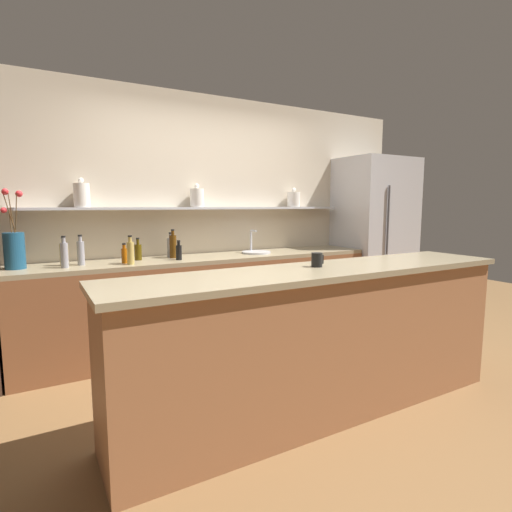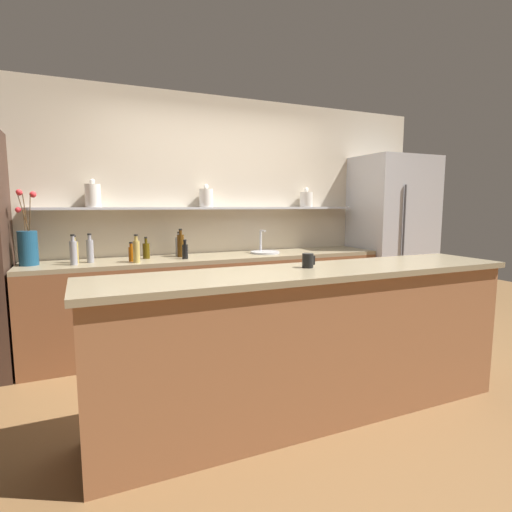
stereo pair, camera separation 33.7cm
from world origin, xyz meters
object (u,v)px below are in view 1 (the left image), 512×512
object	(u,v)px
bottle_spirit_1	(81,252)
bottle_spirit_8	(171,247)
bottle_sauce_3	(179,252)
bottle_sauce_6	(124,255)
bottle_spirit_7	(130,252)
refrigerator	(374,239)
flower_vase	(14,247)
bottle_spirit_4	(64,254)
bottle_spirit_2	(64,254)
coffee_mug	(317,260)
bottle_oil_5	(138,252)
bottle_spirit_0	(173,246)
sink_fixture	(256,251)

from	to	relation	value
bottle_spirit_1	bottle_spirit_8	xyz separation A→B (m)	(0.85, 0.14, -0.01)
bottle_sauce_3	bottle_sauce_6	xyz separation A→B (m)	(-0.50, 0.03, -0.00)
bottle_spirit_7	bottle_spirit_8	size ratio (longest dim) A/B	1.03
refrigerator	flower_vase	bearing A→B (deg)	178.90
refrigerator	bottle_spirit_8	xyz separation A→B (m)	(-2.63, 0.18, 0.01)
bottle_spirit_1	bottle_spirit_4	xyz separation A→B (m)	(-0.13, 0.03, -0.01)
flower_vase	bottle_sauce_3	distance (m)	1.35
bottle_spirit_4	bottle_sauce_6	world-z (taller)	bottle_spirit_4
bottle_spirit_1	bottle_spirit_2	bearing A→B (deg)	-142.27
coffee_mug	bottle_oil_5	bearing A→B (deg)	116.01
refrigerator	flower_vase	world-z (taller)	refrigerator
bottle_spirit_0	sink_fixture	bearing A→B (deg)	-3.33
bottle_spirit_1	bottle_spirit_2	world-z (taller)	bottle_spirit_2
bottle_spirit_0	bottle_spirit_1	size ratio (longest dim) A/B	1.07
sink_fixture	bottle_oil_5	bearing A→B (deg)	177.01
refrigerator	sink_fixture	world-z (taller)	refrigerator
refrigerator	bottle_spirit_0	bearing A→B (deg)	177.80
bottle_spirit_0	bottle_oil_5	xyz separation A→B (m)	(-0.34, 0.01, -0.04)
bottle_spirit_4	coffee_mug	size ratio (longest dim) A/B	2.57
bottle_spirit_4	bottle_sauce_6	xyz separation A→B (m)	(0.48, -0.11, -0.03)
bottle_sauce_3	bottle_spirit_8	distance (m)	0.24
bottle_spirit_2	bottle_oil_5	distance (m)	0.67
flower_vase	sink_fixture	world-z (taller)	flower_vase
bottle_oil_5	bottle_spirit_0	bearing A→B (deg)	-2.08
bottle_spirit_0	bottle_oil_5	distance (m)	0.34
bottle_sauce_3	bottle_spirit_4	world-z (taller)	bottle_spirit_4
bottle_spirit_0	bottle_spirit_2	bearing A→B (deg)	-170.66
refrigerator	bottle_spirit_7	bearing A→B (deg)	-177.60
sink_fixture	bottle_sauce_6	world-z (taller)	sink_fixture
refrigerator	bottle_spirit_8	distance (m)	2.63
bottle_sauce_6	bottle_spirit_4	bearing A→B (deg)	167.27
bottle_sauce_6	bottle_oil_5	bearing A→B (deg)	43.25
bottle_oil_5	bottle_sauce_3	bearing A→B (deg)	-26.74
bottle_sauce_3	refrigerator	bearing A→B (deg)	1.29
coffee_mug	bottle_spirit_7	bearing A→B (deg)	123.26
sink_fixture	bottle_oil_5	world-z (taller)	sink_fixture
bottle_spirit_8	bottle_spirit_2	bearing A→B (deg)	-166.08
bottle_spirit_0	bottle_sauce_3	size ratio (longest dim) A/B	1.51
bottle_spirit_2	bottle_sauce_3	bearing A→B (deg)	0.09
bottle_sauce_6	sink_fixture	bearing A→B (deg)	3.36
bottle_spirit_2	bottle_spirit_7	bearing A→B (deg)	-7.54
refrigerator	bottle_sauce_6	size ratio (longest dim) A/B	11.14
bottle_spirit_2	bottle_spirit_4	xyz separation A→B (m)	(0.01, 0.14, -0.01)
bottle_spirit_2	bottle_oil_5	world-z (taller)	bottle_spirit_2
sink_fixture	bottle_spirit_8	bearing A→B (deg)	171.51
sink_fixture	bottle_spirit_8	xyz separation A→B (m)	(-0.91, 0.14, 0.08)
bottle_spirit_2	bottle_sauce_3	size ratio (longest dim) A/B	1.42
bottle_sauce_3	coffee_mug	xyz separation A→B (m)	(0.47, -1.50, 0.07)
sink_fixture	bottle_spirit_1	xyz separation A→B (m)	(-1.75, -0.00, 0.09)
bottle_spirit_2	bottle_sauce_6	size ratio (longest dim) A/B	1.48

